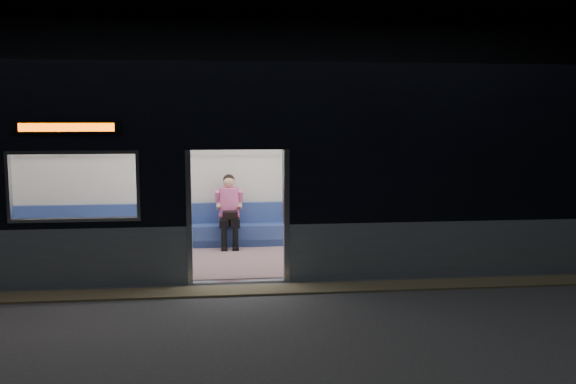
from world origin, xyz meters
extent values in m
cube|color=#47494C|center=(0.00, 0.00, -0.01)|extent=(24.00, 14.00, 0.01)
cube|color=black|center=(0.00, 6.98, 2.50)|extent=(24.00, 0.04, 5.00)
cube|color=black|center=(0.00, -6.98, 2.50)|extent=(24.00, 0.04, 5.00)
cube|color=#8C7F59|center=(0.00, 0.55, 0.01)|extent=(22.80, 0.50, 0.03)
cube|color=gray|center=(4.85, 1.06, 0.45)|extent=(8.30, 0.12, 0.90)
cube|color=black|center=(4.85, 1.06, 2.05)|extent=(8.30, 0.12, 2.30)
cube|color=black|center=(0.00, 1.06, 2.62)|extent=(1.40, 0.12, 1.15)
cube|color=#B7BABC|center=(-0.74, 1.06, 1.02)|extent=(0.08, 0.14, 2.05)
cube|color=#B7BABC|center=(0.74, 1.06, 1.02)|extent=(0.08, 0.14, 2.05)
cube|color=black|center=(-2.45, 0.98, 2.39)|extent=(1.50, 0.04, 0.18)
cube|color=#FF5300|center=(-2.45, 0.97, 2.39)|extent=(1.34, 0.03, 0.12)
cube|color=silver|center=(0.00, 3.94, 1.60)|extent=(18.00, 0.12, 3.20)
cube|color=black|center=(0.00, 2.50, 3.28)|extent=(18.00, 3.00, 0.15)
cube|color=#7F5C61|center=(0.00, 2.50, 0.02)|extent=(17.76, 2.76, 0.04)
cube|color=silver|center=(0.00, 2.50, 2.35)|extent=(17.76, 2.76, 0.10)
cube|color=navy|center=(0.00, 3.62, 0.24)|extent=(11.00, 0.48, 0.41)
cube|color=navy|center=(0.00, 3.81, 0.65)|extent=(11.00, 0.10, 0.40)
cube|color=#775764|center=(-3.30, 1.41, 0.24)|extent=(4.40, 0.48, 0.41)
cube|color=#775764|center=(3.30, 1.41, 0.24)|extent=(4.40, 0.48, 0.41)
cylinder|color=silver|center=(-0.95, 1.37, 1.17)|extent=(0.04, 0.04, 2.26)
cylinder|color=silver|center=(-0.95, 3.63, 1.17)|extent=(0.04, 0.04, 2.26)
cylinder|color=silver|center=(0.95, 1.37, 1.17)|extent=(0.04, 0.04, 2.26)
cylinder|color=silver|center=(0.95, 3.63, 1.17)|extent=(0.04, 0.04, 2.26)
cylinder|color=silver|center=(0.00, 3.58, 1.95)|extent=(11.00, 0.03, 0.03)
cube|color=black|center=(-0.21, 3.39, 0.53)|extent=(0.17, 0.48, 0.16)
cube|color=black|center=(0.00, 3.39, 0.53)|extent=(0.17, 0.48, 0.16)
cylinder|color=black|center=(-0.21, 3.18, 0.26)|extent=(0.11, 0.11, 0.43)
cylinder|color=black|center=(0.00, 3.18, 0.26)|extent=(0.11, 0.11, 0.43)
cube|color=pink|center=(-0.10, 3.59, 0.55)|extent=(0.40, 0.22, 0.20)
cylinder|color=pink|center=(-0.10, 3.62, 0.91)|extent=(0.40, 0.40, 0.53)
sphere|color=tan|center=(-0.10, 3.60, 1.28)|extent=(0.21, 0.21, 0.21)
sphere|color=black|center=(-0.10, 3.64, 1.32)|extent=(0.22, 0.22, 0.22)
cube|color=black|center=(-0.09, 3.32, 0.68)|extent=(0.31, 0.27, 0.14)
cube|color=white|center=(1.71, 3.85, 1.45)|extent=(0.93, 0.03, 0.61)
camera|label=1|loc=(-0.25, -8.12, 2.56)|focal=38.00mm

